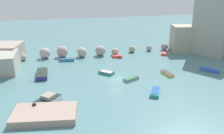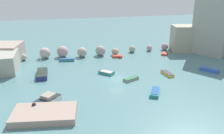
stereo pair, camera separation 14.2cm
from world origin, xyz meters
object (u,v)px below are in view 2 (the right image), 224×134
Objects in this scene: stone_dock at (45,114)px; moored_boat_8 at (117,56)px; channel_buoy at (120,57)px; moored_boat_4 at (165,54)px; moored_boat_7 at (167,74)px; moored_boat_2 at (106,73)px; moored_boat_5 at (155,92)px; moored_boat_6 at (131,79)px; moored_boat_1 at (42,74)px; moored_boat_0 at (210,70)px; moored_boat_9 at (46,101)px; moored_boat_3 at (67,60)px.

moored_boat_8 is at bearing 55.66° from stone_dock.
moored_boat_8 is (-0.38, 0.87, -0.09)m from channel_buoy.
moored_boat_7 is (-5.36, -12.92, 0.03)m from moored_boat_4.
moored_boat_2 is 12.14m from moored_boat_5.
channel_buoy is 0.16× the size of moored_boat_5.
moored_boat_6 reaches higher than moored_boat_4.
stone_dock is 18.04m from moored_boat_2.
moored_boat_1 is 30.85m from moored_boat_4.
moored_boat_0 is at bearing -38.83° from channel_buoy.
moored_boat_9 reaches higher than moored_boat_5.
moored_boat_2 is (11.56, 13.84, -0.19)m from stone_dock.
channel_buoy is 0.96m from moored_boat_8.
moored_boat_9 is (-15.37, -5.91, 0.28)m from moored_boat_6.
channel_buoy reaches higher than moored_boat_0.
moored_boat_4 is 13.99m from moored_boat_7.
channel_buoy is (16.83, 23.21, -0.17)m from stone_dock.
channel_buoy is 11.90m from moored_boat_4.
stone_dock is 15.65m from moored_boat_1.
moored_boat_0 is at bearing -27.91° from moored_boat_8.
moored_boat_3 is (4.19, 23.93, -0.18)m from stone_dock.
moored_boat_3 is (-12.65, 0.72, -0.01)m from channel_buoy.
stone_dock is 13.33× the size of channel_buoy.
channel_buoy is at bearing -0.80° from moored_boat_9.
channel_buoy reaches higher than moored_boat_7.
moored_boat_8 is at bearing -148.08° from moored_boat_5.
moored_boat_0 reaches higher than moored_boat_7.
moored_boat_7 is (7.92, 0.98, 0.01)m from moored_boat_6.
channel_buoy is 10.75m from moored_boat_2.
moored_boat_8 is (4.88, 10.24, -0.07)m from moored_boat_2.
channel_buoy is 20.42m from moored_boat_0.
moored_boat_2 is 1.20× the size of moored_boat_4.
moored_boat_0 is 13.75m from moored_boat_4.
moored_boat_9 is at bearing -94.10° from moored_boat_3.
moored_boat_6 is (16.53, -5.95, -0.19)m from moored_boat_1.
moored_boat_3 reaches higher than moored_boat_7.
moored_boat_0 reaches higher than moored_boat_6.
moored_boat_3 is 1.40× the size of moored_boat_8.
moored_boat_9 reaches higher than stone_dock.
moored_boat_9 reaches higher than moored_boat_2.
moored_boat_7 is 15.11m from moored_boat_8.
moored_boat_2 is at bearing -8.76° from moored_boat_9.
moored_boat_8 is 26.10m from moored_boat_9.
channel_buoy is at bearing -75.43° from moored_boat_2.
channel_buoy is 0.12× the size of moored_boat_1.
moored_boat_4 is 23.01m from moored_boat_5.
moored_boat_7 is 0.64× the size of moored_boat_9.
stone_dock reaches higher than moored_boat_3.
moored_boat_9 reaches higher than moored_boat_7.
moored_boat_6 is 16.47m from moored_boat_9.
moored_boat_3 is at bearing -156.73° from moored_boat_0.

